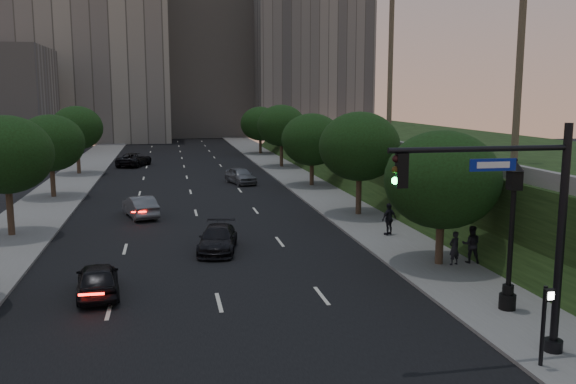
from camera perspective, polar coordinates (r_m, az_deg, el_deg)
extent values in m
plane|color=black|center=(18.90, -5.14, -15.28)|extent=(160.00, 160.00, 0.00)
cube|color=black|center=(47.80, -9.01, -0.37)|extent=(16.00, 140.00, 0.02)
cube|color=slate|center=(49.24, 2.98, 0.08)|extent=(4.50, 140.00, 0.15)
cube|color=slate|center=(48.51, -21.20, -0.67)|extent=(4.50, 140.00, 0.15)
cube|color=black|center=(51.32, 16.40, 2.26)|extent=(18.00, 90.00, 4.00)
cube|color=slate|center=(47.76, 7.42, 4.90)|extent=(0.35, 90.00, 0.70)
cube|color=gray|center=(110.12, -18.09, 12.95)|extent=(26.00, 20.00, 32.00)
cube|color=#99958C|center=(119.50, -7.69, 11.53)|extent=(22.00, 18.00, 26.00)
cube|color=gray|center=(116.47, 1.61, 14.13)|extent=(20.00, 22.00, 36.00)
cylinder|color=#38281C|center=(28.58, 14.02, -4.03)|extent=(0.36, 0.36, 2.86)
ellipsoid|color=black|center=(28.12, 14.22, 1.14)|extent=(5.20, 5.20, 4.42)
cylinder|color=#38281C|center=(39.52, 6.63, 0.04)|extent=(0.36, 0.36, 3.21)
ellipsoid|color=black|center=(39.17, 6.71, 4.26)|extent=(5.20, 5.20, 4.42)
cylinder|color=#38281C|center=(51.95, 2.24, 2.07)|extent=(0.36, 0.36, 2.86)
ellipsoid|color=black|center=(51.69, 2.26, 4.93)|extent=(5.20, 5.20, 4.42)
cylinder|color=#38281C|center=(65.54, -0.62, 3.69)|extent=(0.36, 0.36, 3.21)
ellipsoid|color=black|center=(65.33, -0.62, 6.24)|extent=(5.20, 5.20, 4.42)
cylinder|color=#38281C|center=(80.29, -2.60, 4.55)|extent=(0.36, 0.36, 2.86)
ellipsoid|color=black|center=(80.13, -2.62, 6.41)|extent=(5.20, 5.20, 4.42)
cylinder|color=#38281C|center=(36.68, -24.57, -1.40)|extent=(0.36, 0.36, 3.26)
ellipsoid|color=black|center=(36.30, -24.88, 3.20)|extent=(5.00, 5.00, 4.25)
cylinder|color=#38281C|center=(49.29, -21.16, 1.15)|extent=(0.36, 0.36, 2.99)
ellipsoid|color=black|center=(49.02, -21.34, 4.30)|extent=(5.00, 5.00, 4.25)
cylinder|color=#38281C|center=(63.02, -19.03, 3.00)|extent=(0.36, 0.36, 3.26)
ellipsoid|color=black|center=(62.80, -19.17, 5.68)|extent=(5.00, 5.00, 4.25)
cylinder|color=#4C4233|center=(36.66, 20.90, 11.98)|extent=(0.40, 0.40, 12.00)
cylinder|color=#4C4233|center=(50.48, 9.60, 12.91)|extent=(0.40, 0.40, 14.50)
cylinder|color=black|center=(19.60, 24.14, -4.35)|extent=(0.24, 0.24, 7.00)
cylinder|color=black|center=(20.55, 23.54, -13.21)|extent=(0.56, 0.56, 0.50)
cylinder|color=black|center=(17.73, 17.57, 3.86)|extent=(5.40, 0.16, 0.16)
cube|color=black|center=(16.81, 10.59, 1.98)|extent=(0.32, 0.22, 0.95)
sphere|color=black|center=(16.70, 10.05, 3.09)|extent=(0.20, 0.20, 0.20)
sphere|color=#3F2B0A|center=(16.74, 10.02, 2.07)|extent=(0.20, 0.20, 0.20)
sphere|color=#19F24C|center=(16.78, 9.99, 1.05)|extent=(0.20, 0.20, 0.20)
cube|color=navy|center=(17.97, 18.62, 2.43)|extent=(1.40, 0.05, 0.35)
cylinder|color=black|center=(23.64, 19.82, -9.80)|extent=(0.60, 0.60, 0.70)
cylinder|color=black|center=(23.49, 19.89, -8.64)|extent=(0.40, 0.40, 0.40)
cylinder|color=black|center=(22.99, 20.15, -4.00)|extent=(0.18, 0.18, 3.60)
cube|color=black|center=(22.63, 20.43, 1.06)|extent=(0.42, 0.42, 0.70)
cone|color=black|center=(22.57, 20.50, 2.32)|extent=(0.64, 0.64, 0.35)
sphere|color=black|center=(22.55, 20.53, 2.82)|extent=(0.14, 0.14, 0.14)
cylinder|color=black|center=(19.05, 22.75, -11.71)|extent=(0.12, 0.12, 2.50)
cube|color=black|center=(18.58, 23.26, -8.85)|extent=(0.30, 0.14, 0.35)
cube|color=white|center=(18.52, 23.40, -8.92)|extent=(0.18, 0.02, 0.22)
imported|color=black|center=(25.11, -17.38, -7.79)|extent=(1.98, 4.08, 1.34)
imported|color=#57595E|center=(40.12, -13.66, -1.33)|extent=(2.57, 4.50, 1.40)
imported|color=black|center=(68.97, -14.20, 2.96)|extent=(4.11, 5.86, 1.49)
imported|color=black|center=(30.80, -6.58, -4.39)|extent=(2.52, 4.62, 1.27)
imported|color=slate|center=(53.81, -4.47, 1.54)|extent=(2.78, 4.61, 1.47)
imported|color=black|center=(28.66, 15.29, -5.08)|extent=(0.65, 0.52, 1.55)
imported|color=black|center=(29.21, 16.77, -4.70)|extent=(1.02, 0.91, 1.73)
imported|color=black|center=(33.92, 9.43, -2.51)|extent=(1.12, 0.85, 1.77)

